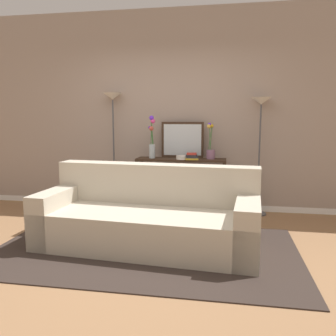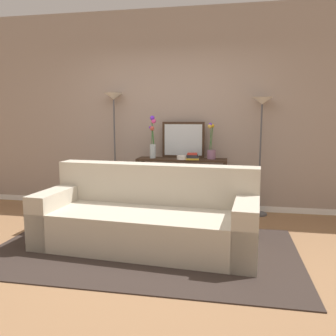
{
  "view_description": "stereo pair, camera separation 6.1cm",
  "coord_description": "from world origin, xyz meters",
  "px_view_note": "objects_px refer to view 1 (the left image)",
  "views": [
    {
      "loc": [
        0.94,
        -3.33,
        1.42
      ],
      "look_at": [
        0.2,
        0.97,
        0.78
      ],
      "focal_mm": 37.09,
      "sensor_mm": 36.0,
      "label": 1
    },
    {
      "loc": [
        1.0,
        -3.32,
        1.42
      ],
      "look_at": [
        0.2,
        0.97,
        0.78
      ],
      "focal_mm": 37.09,
      "sensor_mm": 36.0,
      "label": 2
    }
  ],
  "objects_px": {
    "vase_tall_flowers": "(152,141)",
    "book_stack": "(192,157)",
    "console_table": "(181,176)",
    "floor_lamp_right": "(260,123)",
    "vase_short_flowers": "(211,148)",
    "wall_mirror": "(182,140)",
    "floor_lamp_left": "(113,118)",
    "couch": "(149,218)",
    "fruit_bowl": "(182,157)",
    "book_row_under_console": "(153,208)"
  },
  "relations": [
    {
      "from": "couch",
      "to": "fruit_bowl",
      "type": "bearing_deg",
      "value": 81.43
    },
    {
      "from": "vase_short_flowers",
      "to": "book_stack",
      "type": "relative_size",
      "value": 2.73
    },
    {
      "from": "floor_lamp_left",
      "to": "vase_tall_flowers",
      "type": "relative_size",
      "value": 2.85
    },
    {
      "from": "console_table",
      "to": "floor_lamp_right",
      "type": "relative_size",
      "value": 0.78
    },
    {
      "from": "book_stack",
      "to": "console_table",
      "type": "bearing_deg",
      "value": 148.5
    },
    {
      "from": "console_table",
      "to": "vase_tall_flowers",
      "type": "xyz_separation_m",
      "value": [
        -0.43,
        -0.04,
        0.52
      ]
    },
    {
      "from": "floor_lamp_left",
      "to": "vase_short_flowers",
      "type": "xyz_separation_m",
      "value": [
        1.49,
        -0.06,
        -0.43
      ]
    },
    {
      "from": "vase_tall_flowers",
      "to": "vase_short_flowers",
      "type": "xyz_separation_m",
      "value": [
        0.86,
        0.07,
        -0.11
      ]
    },
    {
      "from": "couch",
      "to": "fruit_bowl",
      "type": "relative_size",
      "value": 14.45
    },
    {
      "from": "floor_lamp_left",
      "to": "fruit_bowl",
      "type": "bearing_deg",
      "value": -10.0
    },
    {
      "from": "wall_mirror",
      "to": "vase_tall_flowers",
      "type": "bearing_deg",
      "value": -158.37
    },
    {
      "from": "console_table",
      "to": "floor_lamp_left",
      "type": "distance_m",
      "value": 1.36
    },
    {
      "from": "couch",
      "to": "fruit_bowl",
      "type": "xyz_separation_m",
      "value": [
        0.2,
        1.3,
        0.54
      ]
    },
    {
      "from": "vase_short_flowers",
      "to": "book_stack",
      "type": "distance_m",
      "value": 0.31
    },
    {
      "from": "wall_mirror",
      "to": "floor_lamp_left",
      "type": "bearing_deg",
      "value": -177.78
    },
    {
      "from": "vase_tall_flowers",
      "to": "book_stack",
      "type": "xyz_separation_m",
      "value": [
        0.6,
        -0.07,
        -0.22
      ]
    },
    {
      "from": "wall_mirror",
      "to": "book_stack",
      "type": "distance_m",
      "value": 0.37
    },
    {
      "from": "couch",
      "to": "floor_lamp_right",
      "type": "distance_m",
      "value": 2.22
    },
    {
      "from": "wall_mirror",
      "to": "fruit_bowl",
      "type": "xyz_separation_m",
      "value": [
        0.03,
        -0.23,
        -0.24
      ]
    },
    {
      "from": "floor_lamp_right",
      "to": "vase_short_flowers",
      "type": "bearing_deg",
      "value": -175.04
    },
    {
      "from": "console_table",
      "to": "floor_lamp_left",
      "type": "height_order",
      "value": "floor_lamp_left"
    },
    {
      "from": "console_table",
      "to": "wall_mirror",
      "type": "relative_size",
      "value": 2.07
    },
    {
      "from": "couch",
      "to": "book_stack",
      "type": "xyz_separation_m",
      "value": [
        0.34,
        1.29,
        0.55
      ]
    },
    {
      "from": "book_stack",
      "to": "vase_short_flowers",
      "type": "bearing_deg",
      "value": 28.29
    },
    {
      "from": "wall_mirror",
      "to": "book_stack",
      "type": "height_order",
      "value": "wall_mirror"
    },
    {
      "from": "floor_lamp_left",
      "to": "wall_mirror",
      "type": "distance_m",
      "value": 1.11
    },
    {
      "from": "wall_mirror",
      "to": "couch",
      "type": "bearing_deg",
      "value": -96.32
    },
    {
      "from": "vase_tall_flowers",
      "to": "book_stack",
      "type": "bearing_deg",
      "value": -6.6
    },
    {
      "from": "floor_lamp_right",
      "to": "fruit_bowl",
      "type": "bearing_deg",
      "value": -170.06
    },
    {
      "from": "couch",
      "to": "wall_mirror",
      "type": "bearing_deg",
      "value": 83.68
    },
    {
      "from": "couch",
      "to": "wall_mirror",
      "type": "height_order",
      "value": "wall_mirror"
    },
    {
      "from": "console_table",
      "to": "floor_lamp_right",
      "type": "bearing_deg",
      "value": 4.81
    },
    {
      "from": "vase_tall_flowers",
      "to": "fruit_bowl",
      "type": "relative_size",
      "value": 3.71
    },
    {
      "from": "wall_mirror",
      "to": "book_stack",
      "type": "xyz_separation_m",
      "value": [
        0.17,
        -0.24,
        -0.22
      ]
    },
    {
      "from": "floor_lamp_right",
      "to": "vase_short_flowers",
      "type": "relative_size",
      "value": 3.25
    },
    {
      "from": "floor_lamp_left",
      "to": "wall_mirror",
      "type": "height_order",
      "value": "floor_lamp_left"
    },
    {
      "from": "book_stack",
      "to": "floor_lamp_left",
      "type": "bearing_deg",
      "value": 170.84
    },
    {
      "from": "console_table",
      "to": "wall_mirror",
      "type": "bearing_deg",
      "value": 89.54
    },
    {
      "from": "couch",
      "to": "vase_short_flowers",
      "type": "xyz_separation_m",
      "value": [
        0.6,
        1.43,
        0.66
      ]
    },
    {
      "from": "vase_short_flowers",
      "to": "vase_tall_flowers",
      "type": "bearing_deg",
      "value": -175.4
    },
    {
      "from": "console_table",
      "to": "wall_mirror",
      "type": "height_order",
      "value": "wall_mirror"
    },
    {
      "from": "fruit_bowl",
      "to": "wall_mirror",
      "type": "bearing_deg",
      "value": 96.29
    },
    {
      "from": "floor_lamp_left",
      "to": "book_stack",
      "type": "bearing_deg",
      "value": -9.16
    },
    {
      "from": "floor_lamp_left",
      "to": "fruit_bowl",
      "type": "height_order",
      "value": "floor_lamp_left"
    },
    {
      "from": "couch",
      "to": "floor_lamp_left",
      "type": "height_order",
      "value": "floor_lamp_left"
    },
    {
      "from": "couch",
      "to": "fruit_bowl",
      "type": "height_order",
      "value": "couch"
    },
    {
      "from": "book_row_under_console",
      "to": "wall_mirror",
      "type": "bearing_deg",
      "value": 17.55
    },
    {
      "from": "vase_tall_flowers",
      "to": "vase_short_flowers",
      "type": "relative_size",
      "value": 1.2
    },
    {
      "from": "floor_lamp_right",
      "to": "couch",
      "type": "bearing_deg",
      "value": -130.96
    },
    {
      "from": "wall_mirror",
      "to": "fruit_bowl",
      "type": "relative_size",
      "value": 3.76
    }
  ]
}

